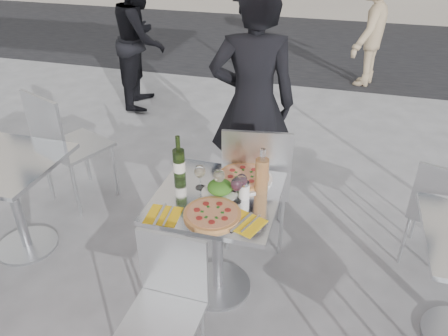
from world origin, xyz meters
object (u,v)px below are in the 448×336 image
(carafe, at_px, (262,175))
(napkin_left, at_px, (163,215))
(pedestrian_a, at_px, (141,39))
(salad_plate, at_px, (220,188))
(wineglass_white_b, at_px, (219,177))
(side_chair_rfar, at_px, (442,209))
(napkin_right, at_px, (245,223))
(side_chair_lfar, at_px, (63,140))
(wineglass_red_a, at_px, (237,185))
(wineglass_red_b, at_px, (242,181))
(side_table_left, at_px, (10,187))
(chair_far, at_px, (256,177))
(pizza_near, at_px, (212,214))
(wine_bottle, at_px, (179,163))
(sugar_shaker, at_px, (244,190))
(pedestrian_b, at_px, (370,28))
(woman_diner, at_px, (253,105))
(wineglass_white_a, at_px, (200,172))
(pizza_far, at_px, (244,177))
(main_table, at_px, (217,224))
(chair_near, at_px, (167,299))

(carafe, distance_m, napkin_left, 0.61)
(pedestrian_a, bearing_deg, salad_plate, -159.27)
(wineglass_white_b, distance_m, napkin_left, 0.40)
(side_chair_rfar, bearing_deg, napkin_right, 54.18)
(side_chair_lfar, bearing_deg, wineglass_red_a, -179.42)
(wineglass_red_b, distance_m, napkin_left, 0.48)
(side_table_left, xyz_separation_m, chair_far, (1.63, 0.51, 0.05))
(pizza_near, xyz_separation_m, wineglass_white_b, (-0.03, 0.23, 0.10))
(wine_bottle, height_order, sugar_shaker, wine_bottle)
(pizza_near, bearing_deg, napkin_right, -6.02)
(chair_far, relative_size, salad_plate, 4.55)
(sugar_shaker, bearing_deg, carafe, 46.73)
(wineglass_red_b, bearing_deg, sugar_shaker, -7.87)
(salad_plate, bearing_deg, pedestrian_b, 78.69)
(pizza_near, relative_size, wine_bottle, 1.08)
(sugar_shaker, relative_size, napkin_right, 0.46)
(wineglass_red_b, bearing_deg, carafe, 40.90)
(side_chair_rfar, xyz_separation_m, pedestrian_b, (-0.49, 3.77, 0.28))
(woman_diner, distance_m, wineglass_white_b, 0.99)
(side_chair_rfar, height_order, napkin_left, side_chair_rfar)
(woman_diner, distance_m, napkin_left, 1.31)
(wineglass_red_a, bearing_deg, pedestrian_a, 124.02)
(carafe, xyz_separation_m, napkin_right, (-0.02, -0.32, -0.11))
(chair_far, distance_m, napkin_right, 0.74)
(wine_bottle, relative_size, carafe, 1.02)
(wineglass_white_a, relative_size, napkin_right, 0.68)
(chair_far, distance_m, side_chair_rfar, 1.24)
(chair_far, xyz_separation_m, pedestrian_b, (0.75, 3.86, 0.19))
(carafe, relative_size, wineglass_red_b, 1.84)
(side_chair_rfar, height_order, pizza_far, side_chair_rfar)
(side_chair_rfar, height_order, carafe, carafe)
(main_table, relative_size, wineglass_red_b, 4.76)
(pedestrian_a, bearing_deg, pedestrian_b, -72.70)
(pedestrian_a, relative_size, wineglass_red_b, 10.51)
(wine_bottle, height_order, wineglass_red_b, wine_bottle)
(wineglass_white_b, bearing_deg, salad_plate, -51.98)
(chair_far, distance_m, wineglass_white_a, 0.59)
(pizza_near, distance_m, pizza_far, 0.42)
(carafe, distance_m, wineglass_red_b, 0.13)
(wineglass_white_a, bearing_deg, side_chair_lfar, 157.43)
(salad_plate, bearing_deg, pizza_far, 63.08)
(chair_near, distance_m, carafe, 0.87)
(woman_diner, relative_size, napkin_right, 7.81)
(sugar_shaker, distance_m, wineglass_white_a, 0.29)
(sugar_shaker, bearing_deg, napkin_right, -74.87)
(wineglass_red_a, relative_size, wineglass_red_b, 1.00)
(woman_diner, bearing_deg, sugar_shaker, 85.68)
(main_table, bearing_deg, pedestrian_b, 78.60)
(side_chair_lfar, relative_size, wine_bottle, 3.45)
(chair_far, height_order, wineglass_white_b, chair_far)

